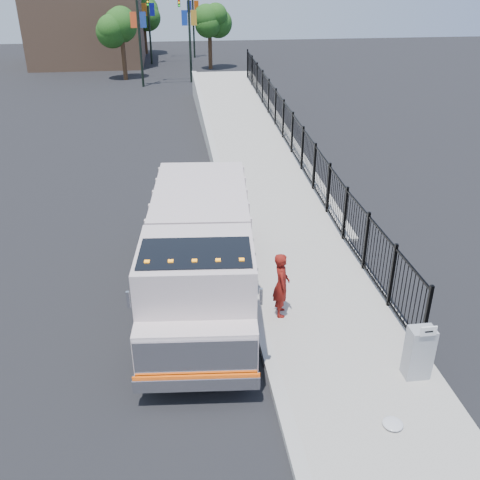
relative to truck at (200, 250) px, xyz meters
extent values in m
plane|color=black|center=(1.39, -1.05, -1.59)|extent=(120.00, 120.00, 0.00)
cube|color=#9E998E|center=(3.32, -3.05, -1.53)|extent=(3.55, 12.00, 0.12)
cube|color=#ADAAA3|center=(1.39, -3.05, -1.51)|extent=(0.30, 12.00, 0.16)
cube|color=#9E998E|center=(3.52, 14.95, -1.59)|extent=(3.95, 24.06, 3.19)
cube|color=black|center=(4.94, 10.95, -0.69)|extent=(0.10, 28.00, 1.80)
cube|color=black|center=(0.04, 0.41, -0.99)|extent=(1.75, 7.47, 0.24)
cube|color=beige|center=(-0.19, -2.08, 0.10)|extent=(2.76, 2.62, 2.18)
cube|color=beige|center=(-0.31, -3.43, -0.45)|extent=(2.62, 0.99, 1.09)
cube|color=silver|center=(-0.35, -3.84, -0.45)|extent=(2.50, 0.31, 0.93)
cube|color=silver|center=(-0.36, -3.92, -0.99)|extent=(2.62, 0.43, 0.30)
cube|color=#E44B06|center=(-0.36, -3.92, -0.83)|extent=(2.61, 0.29, 0.07)
cube|color=black|center=(-0.21, -2.35, 0.75)|extent=(2.51, 1.63, 0.93)
cube|color=beige|center=(0.17, 1.82, 0.10)|extent=(3.01, 4.79, 1.85)
cube|color=silver|center=(-1.64, -3.04, 0.58)|extent=(0.07, 0.07, 0.38)
cube|color=silver|center=(1.07, -3.29, 0.58)|extent=(0.07, 0.07, 0.38)
cube|color=orange|center=(-1.22, -2.64, 1.21)|extent=(0.12, 0.10, 0.07)
cube|color=orange|center=(-0.74, -2.69, 1.21)|extent=(0.12, 0.10, 0.07)
cube|color=orange|center=(-0.25, -2.73, 1.21)|extent=(0.12, 0.10, 0.07)
cube|color=orange|center=(0.24, -2.77, 1.21)|extent=(0.12, 0.10, 0.07)
cube|color=orange|center=(0.73, -2.82, 1.21)|extent=(0.12, 0.10, 0.07)
cylinder|color=black|center=(-1.40, -2.73, -1.05)|extent=(0.45, 1.12, 1.09)
cylinder|color=black|center=(0.88, -2.94, -1.05)|extent=(0.45, 1.12, 1.09)
cylinder|color=black|center=(-0.91, 2.58, -1.05)|extent=(0.45, 1.12, 1.09)
cylinder|color=black|center=(1.36, 2.37, -1.05)|extent=(0.45, 1.12, 1.09)
cylinder|color=black|center=(-0.81, 3.77, -1.05)|extent=(0.45, 1.12, 1.09)
cylinder|color=black|center=(1.47, 3.56, -1.05)|extent=(0.45, 1.12, 1.09)
imported|color=maroon|center=(2.00, -1.04, -0.59)|extent=(0.50, 0.69, 1.77)
cube|color=gray|center=(4.49, -3.78, -0.85)|extent=(0.55, 0.40, 1.25)
cube|color=white|center=(4.49, -4.00, -0.11)|extent=(0.35, 0.04, 0.22)
ellipsoid|color=silver|center=(3.43, -5.13, -1.42)|extent=(0.41, 0.41, 0.10)
cylinder|color=black|center=(-2.38, 30.49, 2.41)|extent=(0.18, 0.18, 8.00)
cube|color=black|center=(0.66, 30.49, 4.36)|extent=(0.18, 0.22, 0.60)
cube|color=navy|center=(-2.03, 30.49, 3.21)|extent=(0.45, 0.04, 1.10)
cube|color=#E94B1E|center=(-2.73, 30.49, 3.21)|extent=(0.45, 0.04, 1.10)
cylinder|color=black|center=(1.41, 31.77, 2.41)|extent=(0.18, 0.18, 8.00)
cube|color=black|center=(-1.63, 31.77, 4.36)|extent=(0.18, 0.22, 0.60)
cube|color=#C08723|center=(1.76, 31.77, 3.21)|extent=(0.45, 0.04, 1.10)
cube|color=#14359B|center=(1.06, 31.77, 3.21)|extent=(0.45, 0.04, 1.10)
cylinder|color=black|center=(-1.86, 41.39, 2.41)|extent=(0.18, 0.18, 8.00)
cube|color=navy|center=(-1.51, 41.39, 3.21)|extent=(0.45, 0.04, 1.10)
cube|color=orange|center=(-2.21, 41.39, 3.21)|extent=(0.45, 0.04, 1.10)
cylinder|color=black|center=(2.42, 44.91, 2.41)|extent=(0.18, 0.18, 8.00)
cube|color=#C04509|center=(2.77, 44.91, 3.21)|extent=(0.45, 0.04, 1.10)
cube|color=navy|center=(2.07, 44.91, 3.21)|extent=(0.45, 0.04, 1.10)
cylinder|color=#382314|center=(-3.89, 33.53, 0.01)|extent=(0.36, 0.36, 3.20)
sphere|color=#194714|center=(-3.89, 33.53, 2.41)|extent=(2.74, 2.74, 2.74)
cylinder|color=#382314|center=(3.47, 37.90, 0.01)|extent=(0.36, 0.36, 3.20)
sphere|color=#194714|center=(3.47, 37.90, 2.41)|extent=(2.31, 2.31, 2.31)
cylinder|color=#382314|center=(-2.53, 48.34, 0.01)|extent=(0.36, 0.36, 3.20)
sphere|color=#194714|center=(-2.53, 48.34, 2.41)|extent=(3.20, 3.20, 3.20)
cube|color=#8C664C|center=(-7.61, 42.95, 2.41)|extent=(10.00, 10.00, 8.00)
camera|label=1|loc=(-0.60, -12.41, 6.62)|focal=40.00mm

